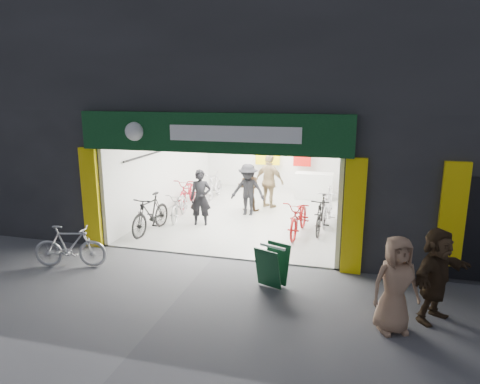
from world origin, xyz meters
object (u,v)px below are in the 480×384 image
at_px(bike_left_front, 179,206).
at_px(parked_bike, 70,246).
at_px(bike_right_front, 322,214).
at_px(pedestrian_near, 396,285).
at_px(sandwich_board, 272,265).

xyz_separation_m(bike_left_front, parked_bike, (-0.94, -4.15, 0.05)).
relative_size(bike_right_front, pedestrian_near, 1.07).
xyz_separation_m(bike_right_front, pedestrian_near, (1.59, -4.97, 0.30)).
bearing_deg(bike_left_front, parked_bike, -111.67).
bearing_deg(bike_right_front, parked_bike, -138.92).
relative_size(bike_left_front, sandwich_board, 2.00).
relative_size(bike_right_front, parked_bike, 1.08).
xyz_separation_m(bike_left_front, pedestrian_near, (6.02, -5.09, 0.39)).
xyz_separation_m(bike_right_front, sandwich_board, (-0.70, -3.82, -0.06)).
bearing_deg(bike_left_front, sandwich_board, -55.44).
xyz_separation_m(parked_bike, pedestrian_near, (6.96, -0.94, 0.34)).
relative_size(bike_right_front, sandwich_board, 2.07).
bearing_deg(bike_right_front, pedestrian_near, -68.06).
height_order(bike_left_front, pedestrian_near, pedestrian_near).
bearing_deg(pedestrian_near, bike_left_front, 117.01).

